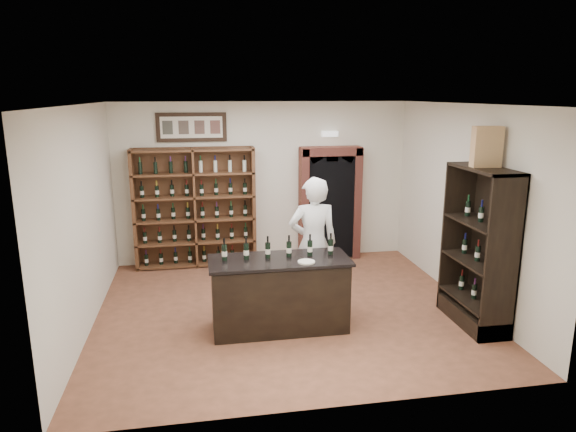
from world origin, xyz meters
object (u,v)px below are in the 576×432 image
object	(u,v)px
counter_bottle_0	(224,252)
shopkeeper	(313,244)
wine_shelf	(195,208)
tasting_counter	(279,294)
side_cabinet	(478,272)
wine_crate	(487,147)

from	to	relation	value
counter_bottle_0	shopkeeper	xyz separation A→B (m)	(1.32, 0.53, -0.11)
counter_bottle_0	shopkeeper	bearing A→B (deg)	22.02
wine_shelf	tasting_counter	size ratio (longest dim) A/B	1.17
side_cabinet	shopkeeper	world-z (taller)	side_cabinet
tasting_counter	counter_bottle_0	distance (m)	0.95
counter_bottle_0	side_cabinet	bearing A→B (deg)	-6.21
counter_bottle_0	wine_crate	size ratio (longest dim) A/B	0.56
side_cabinet	wine_crate	size ratio (longest dim) A/B	4.13
side_cabinet	wine_crate	world-z (taller)	wine_crate
side_cabinet	counter_bottle_0	bearing A→B (deg)	173.79
counter_bottle_0	wine_crate	world-z (taller)	wine_crate
tasting_counter	wine_crate	size ratio (longest dim) A/B	3.53
tasting_counter	wine_crate	bearing A→B (deg)	-5.80
side_cabinet	shopkeeper	distance (m)	2.32
counter_bottle_0	side_cabinet	xyz separation A→B (m)	(3.44, -0.38, -0.35)
wine_shelf	shopkeeper	world-z (taller)	wine_shelf
wine_shelf	counter_bottle_0	bearing A→B (deg)	-82.43
side_cabinet	shopkeeper	size ratio (longest dim) A/B	1.11
counter_bottle_0	wine_crate	xyz separation A→B (m)	(3.42, -0.35, 1.36)
shopkeeper	side_cabinet	bearing A→B (deg)	157.81
shopkeeper	wine_crate	distance (m)	2.71
tasting_counter	wine_shelf	bearing A→B (deg)	110.56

